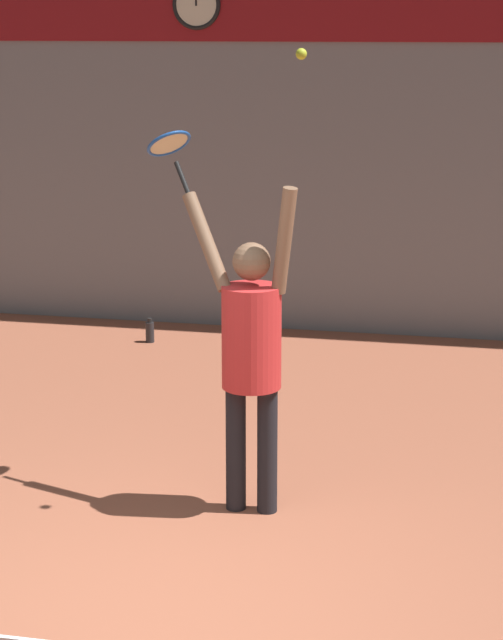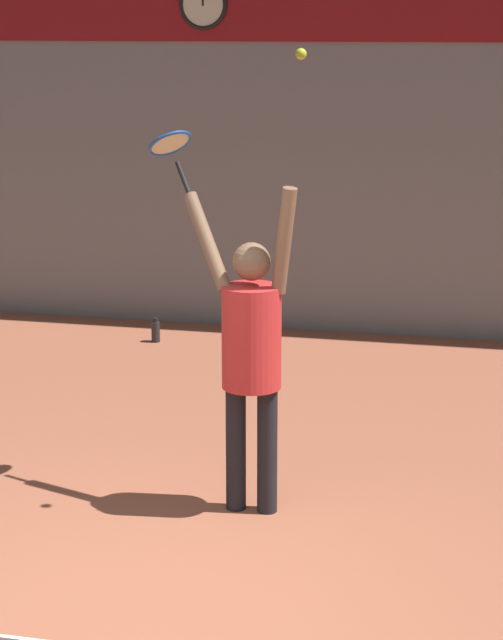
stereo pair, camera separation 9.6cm
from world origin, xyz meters
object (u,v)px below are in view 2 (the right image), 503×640
scoreboard_clock (203,5)px  tennis_player (251,346)px  tennis_racket (171,147)px  tennis_ball (301,54)px  water_bottle (156,331)px

scoreboard_clock → tennis_player: size_ratio=0.23×
tennis_racket → tennis_ball: (0.92, -0.43, 0.60)m
tennis_player → tennis_racket: tennis_racket is taller
scoreboard_clock → tennis_ball: size_ratio=7.41×
scoreboard_clock → tennis_ball: (1.84, -4.59, -0.35)m
tennis_racket → water_bottle: tennis_racket is taller
tennis_player → tennis_ball: size_ratio=32.23×
scoreboard_clock → tennis_player: bearing=-71.4°
scoreboard_clock → water_bottle: bearing=-112.2°
tennis_racket → scoreboard_clock: bearing=102.4°
tennis_player → tennis_ball: bearing=-11.1°
scoreboard_clock → tennis_racket: 4.36m
tennis_ball → tennis_racket: bearing=155.0°
tennis_player → tennis_ball: (0.31, -0.06, 1.79)m
scoreboard_clock → tennis_racket: (0.91, -4.16, -0.95)m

